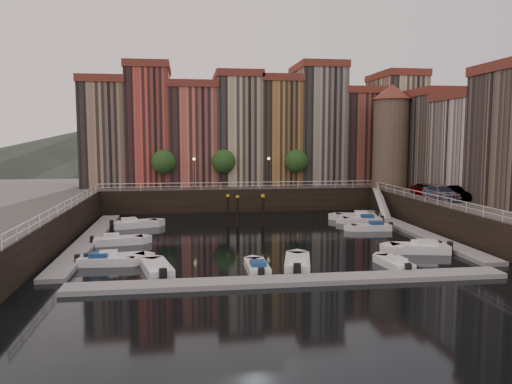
{
  "coord_description": "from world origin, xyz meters",
  "views": [
    {
      "loc": [
        -7.03,
        -49.06,
        9.69
      ],
      "look_at": [
        0.41,
        4.0,
        3.93
      ],
      "focal_mm": 35.0,
      "sensor_mm": 36.0,
      "label": 1
    }
  ],
  "objects": [
    {
      "name": "dock_right",
      "position": [
        16.2,
        -1.0,
        0.17
      ],
      "size": [
        2.0,
        28.0,
        0.35
      ],
      "primitive_type": "cube",
      "color": "gray",
      "rests_on": "ground"
    },
    {
      "name": "quay_far",
      "position": [
        0.0,
        26.0,
        1.5
      ],
      "size": [
        80.0,
        20.0,
        3.0
      ],
      "primitive_type": "cube",
      "color": "black",
      "rests_on": "ground"
    },
    {
      "name": "car_c",
      "position": [
        20.17,
        0.98,
        3.77
      ],
      "size": [
        2.58,
        5.49,
        1.55
      ],
      "primitive_type": "imported",
      "rotation": [
        0.0,
        0.0,
        0.08
      ],
      "color": "gray",
      "rests_on": "quay_right"
    },
    {
      "name": "boat_right_0",
      "position": [
        12.71,
        -9.69,
        0.4
      ],
      "size": [
        5.26,
        2.87,
        1.18
      ],
      "rotation": [
        0.0,
        0.0,
        2.92
      ],
      "color": "white",
      "rests_on": "ground"
    },
    {
      "name": "right_terrace",
      "position": [
        26.5,
        3.8,
        9.56
      ],
      "size": [
        9.3,
        24.3,
        14.0
      ],
      "color": "#67594E",
      "rests_on": "quay_right"
    },
    {
      "name": "railings",
      "position": [
        0.0,
        4.88,
        3.79
      ],
      "size": [
        36.08,
        34.04,
        0.52
      ],
      "color": "white",
      "rests_on": "ground"
    },
    {
      "name": "boat_right_2",
      "position": [
        12.37,
        0.85,
        0.34
      ],
      "size": [
        4.48,
        1.94,
        1.01
      ],
      "rotation": [
        0.0,
        0.0,
        3.06
      ],
      "color": "white",
      "rests_on": "ground"
    },
    {
      "name": "boat_near_2",
      "position": [
        1.13,
        -13.25,
        0.39
      ],
      "size": [
        2.86,
        5.18,
        1.16
      ],
      "rotation": [
        0.0,
        0.0,
        1.34
      ],
      "color": "white",
      "rests_on": "ground"
    },
    {
      "name": "dock_near",
      "position": [
        0.0,
        -17.0,
        0.17
      ],
      "size": [
        30.0,
        2.0,
        0.35
      ],
      "primitive_type": "cube",
      "color": "gray",
      "rests_on": "ground"
    },
    {
      "name": "car_b",
      "position": [
        21.92,
        0.46,
        3.77
      ],
      "size": [
        1.96,
        4.77,
        1.54
      ],
      "primitive_type": "imported",
      "rotation": [
        0.0,
        0.0,
        0.07
      ],
      "color": "gray",
      "rests_on": "quay_right"
    },
    {
      "name": "boat_right_4",
      "position": [
        13.14,
        7.72,
        0.39
      ],
      "size": [
        5.13,
        2.84,
        1.15
      ],
      "rotation": [
        0.0,
        0.0,
        2.91
      ],
      "color": "white",
      "rests_on": "ground"
    },
    {
      "name": "ground",
      "position": [
        0.0,
        0.0,
        0.0
      ],
      "size": [
        200.0,
        200.0,
        0.0
      ],
      "primitive_type": "plane",
      "color": "black",
      "rests_on": "ground"
    },
    {
      "name": "dock_left",
      "position": [
        -16.2,
        -1.0,
        0.17
      ],
      "size": [
        2.0,
        28.0,
        0.35
      ],
      "primitive_type": "cube",
      "color": "gray",
      "rests_on": "ground"
    },
    {
      "name": "boat_left_0",
      "position": [
        -13.29,
        -10.26,
        0.35
      ],
      "size": [
        4.57,
        1.87,
        1.04
      ],
      "rotation": [
        0.0,
        0.0,
        -0.05
      ],
      "color": "white",
      "rests_on": "ground"
    },
    {
      "name": "boat_right_1",
      "position": [
        12.45,
        -9.34,
        0.35
      ],
      "size": [
        4.59,
        1.89,
        1.04
      ],
      "rotation": [
        0.0,
        0.0,
        3.2
      ],
      "color": "white",
      "rests_on": "ground"
    },
    {
      "name": "mountains",
      "position": [
        1.72,
        110.0,
        7.92
      ],
      "size": [
        145.0,
        100.0,
        18.0
      ],
      "color": "#2D382D",
      "rests_on": "ground"
    },
    {
      "name": "boat_left_4",
      "position": [
        -12.76,
        6.05,
        0.4
      ],
      "size": [
        5.24,
        3.27,
        1.18
      ],
      "rotation": [
        0.0,
        0.0,
        0.32
      ],
      "color": "white",
      "rests_on": "ground"
    },
    {
      "name": "promenade_trees",
      "position": [
        -1.33,
        18.2,
        6.58
      ],
      "size": [
        21.2,
        3.2,
        5.2
      ],
      "color": "black",
      "rests_on": "quay_far"
    },
    {
      "name": "boat_near_1",
      "position": [
        -2.0,
        -13.82,
        0.32
      ],
      "size": [
        1.53,
        4.17,
        0.96
      ],
      "rotation": [
        0.0,
        0.0,
        1.57
      ],
      "color": "white",
      "rests_on": "ground"
    },
    {
      "name": "street_lamps",
      "position": [
        -1.0,
        17.2,
        5.9
      ],
      "size": [
        10.36,
        0.36,
        4.18
      ],
      "color": "black",
      "rests_on": "quay_far"
    },
    {
      "name": "boat_right_3",
      "position": [
        13.03,
        5.25,
        0.36
      ],
      "size": [
        4.72,
        2.39,
        1.06
      ],
      "rotation": [
        0.0,
        0.0,
        2.97
      ],
      "color": "white",
      "rests_on": "ground"
    },
    {
      "name": "boat_left_2",
      "position": [
        -13.44,
        -2.66,
        0.36
      ],
      "size": [
        4.79,
        2.36,
        1.08
      ],
      "rotation": [
        0.0,
        0.0,
        0.16
      ],
      "color": "white",
      "rests_on": "ground"
    },
    {
      "name": "boat_near_0",
      "position": [
        -9.22,
        -13.29,
        0.37
      ],
      "size": [
        2.75,
        4.97,
        1.11
      ],
      "rotation": [
        0.0,
        0.0,
        1.8
      ],
      "color": "white",
      "rests_on": "ground"
    },
    {
      "name": "far_terrace",
      "position": [
        3.31,
        23.5,
        10.95
      ],
      "size": [
        48.7,
        10.3,
        17.5
      ],
      "color": "#997C61",
      "rests_on": "quay_far"
    },
    {
      "name": "car_a",
      "position": [
        20.21,
        4.8,
        3.74
      ],
      "size": [
        1.9,
        4.41,
        1.48
      ],
      "primitive_type": "imported",
      "rotation": [
        0.0,
        0.0,
        0.03
      ],
      "color": "gray",
      "rests_on": "quay_right"
    },
    {
      "name": "gangway",
      "position": [
        17.1,
        10.0,
        1.92
      ],
      "size": [
        2.78,
        8.32,
        3.73
      ],
      "color": "white",
      "rests_on": "ground"
    },
    {
      "name": "boat_near_3",
      "position": [
        8.43,
        -14.05,
        0.32
      ],
      "size": [
        1.92,
        4.17,
        0.94
      ],
      "rotation": [
        0.0,
        0.0,
        1.68
      ],
      "color": "white",
      "rests_on": "ground"
    },
    {
      "name": "mooring_pilings",
      "position": [
        -0.3,
        5.5,
        1.65
      ],
      "size": [
        4.26,
        1.42,
        3.78
      ],
      "color": "black",
      "rests_on": "ground"
    },
    {
      "name": "corner_tower",
      "position": [
        20.0,
        14.5,
        10.19
      ],
      "size": [
        5.2,
        5.2,
        13.8
      ],
      "color": "#6B5B4C",
      "rests_on": "quay_right"
    },
    {
      "name": "boat_left_1",
      "position": [
        -12.66,
        -9.75,
        0.35
      ],
      "size": [
        4.67,
        2.15,
        1.05
      ],
      "rotation": [
        0.0,
        0.0,
        0.12
      ],
      "color": "white",
      "rests_on": "ground"
    }
  ]
}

